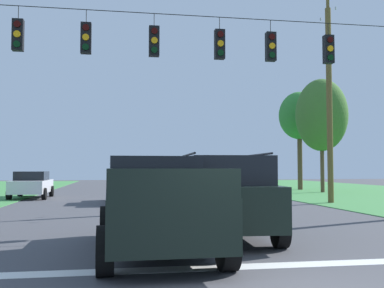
{
  "coord_description": "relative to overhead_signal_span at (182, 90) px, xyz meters",
  "views": [
    {
      "loc": [
        -2.03,
        -5.55,
        1.71
      ],
      "look_at": [
        -0.04,
        6.48,
        2.36
      ],
      "focal_mm": 41.89,
      "sensor_mm": 36.0,
      "label": 1
    }
  ],
  "objects": [
    {
      "name": "utility_pole_mid_right",
      "position": [
        8.28,
        6.62,
        0.84
      ],
      "size": [
        0.28,
        1.7,
        10.27
      ],
      "color": "brown",
      "rests_on": "ground"
    },
    {
      "name": "tree_roadside_right",
      "position": [
        12.13,
        19.39,
        1.64
      ],
      "size": [
        3.21,
        3.21,
        7.73
      ],
      "color": "brown",
      "rests_on": "ground"
    },
    {
      "name": "tree_roadside_far_right",
      "position": [
        12.11,
        15.47,
        1.26
      ],
      "size": [
        3.6,
        3.6,
        7.98
      ],
      "color": "brown",
      "rests_on": "ground"
    },
    {
      "name": "distant_car_crossing_white",
      "position": [
        -1.49,
        8.7,
        -3.37
      ],
      "size": [
        2.03,
        4.31,
        1.52
      ],
      "color": "silver",
      "rests_on": "ground"
    },
    {
      "name": "stop_bar_stripe",
      "position": [
        0.07,
        -6.25,
        -4.15
      ],
      "size": [
        13.34,
        0.45,
        0.01
      ],
      "primitive_type": "cube",
      "color": "white",
      "rests_on": "ground"
    },
    {
      "name": "lane_dash_0",
      "position": [
        0.07,
        -0.25,
        -4.15
      ],
      "size": [
        2.5,
        0.15,
        0.01
      ],
      "primitive_type": "cube",
      "rotation": [
        0.0,
        0.0,
        1.57
      ],
      "color": "white",
      "rests_on": "ground"
    },
    {
      "name": "lane_dash_2",
      "position": [
        0.07,
        13.05,
        -4.15
      ],
      "size": [
        2.5,
        0.15,
        0.01
      ],
      "primitive_type": "cube",
      "rotation": [
        0.0,
        0.0,
        1.57
      ],
      "color": "white",
      "rests_on": "ground"
    },
    {
      "name": "lane_dash_1",
      "position": [
        0.07,
        7.38,
        -4.15
      ],
      "size": [
        2.5,
        0.15,
        0.01
      ],
      "primitive_type": "cube",
      "rotation": [
        0.0,
        0.0,
        1.57
      ],
      "color": "white",
      "rests_on": "ground"
    },
    {
      "name": "pickup_truck",
      "position": [
        -1.2,
        -4.62,
        -3.19
      ],
      "size": [
        2.38,
        5.44,
        1.95
      ],
      "color": "black",
      "rests_on": "ground"
    },
    {
      "name": "lane_dash_3",
      "position": [
        0.07,
        22.07,
        -4.15
      ],
      "size": [
        2.5,
        0.15,
        0.01
      ],
      "primitive_type": "cube",
      "rotation": [
        0.0,
        0.0,
        1.57
      ],
      "color": "white",
      "rests_on": "ground"
    },
    {
      "name": "suv_black",
      "position": [
        0.58,
        -2.99,
        -3.1
      ],
      "size": [
        2.41,
        4.89,
        2.05
      ],
      "color": "black",
      "rests_on": "ground"
    },
    {
      "name": "overhead_signal_span",
      "position": [
        0.0,
        0.0,
        0.0
      ],
      "size": [
        15.55,
        0.31,
        7.18
      ],
      "color": "brown",
      "rests_on": "ground"
    },
    {
      "name": "distant_car_oncoming",
      "position": [
        -6.78,
        12.8,
        -3.37
      ],
      "size": [
        2.04,
        4.31,
        1.52
      ],
      "color": "silver",
      "rests_on": "ground"
    }
  ]
}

